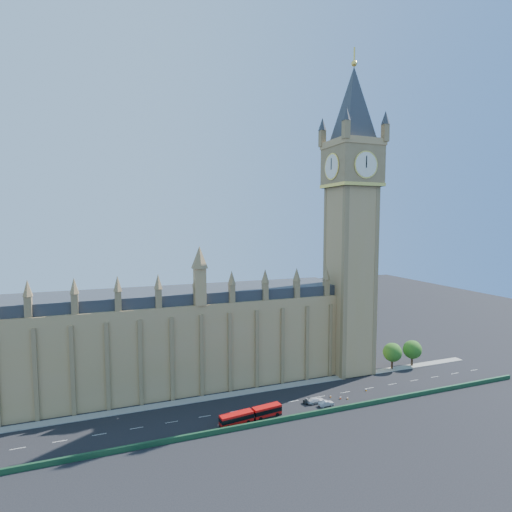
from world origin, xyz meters
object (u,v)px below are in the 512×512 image
object	(u,v)px
car_silver	(326,403)
car_grey	(310,400)
car_white	(316,400)
red_bus	(251,415)

from	to	relation	value
car_silver	car_grey	bearing A→B (deg)	41.23
car_grey	car_silver	xyz separation A→B (m)	(2.92, -3.18, -0.00)
car_white	red_bus	bearing A→B (deg)	95.71
car_grey	car_white	xyz separation A→B (m)	(1.17, -0.75, 0.04)
car_grey	car_silver	distance (m)	4.31
red_bus	car_white	world-z (taller)	red_bus
car_silver	car_white	size ratio (longest dim) A/B	0.83
car_grey	car_white	bearing A→B (deg)	-127.50
red_bus	car_white	size ratio (longest dim) A/B	3.20
car_grey	car_white	size ratio (longest dim) A/B	0.80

